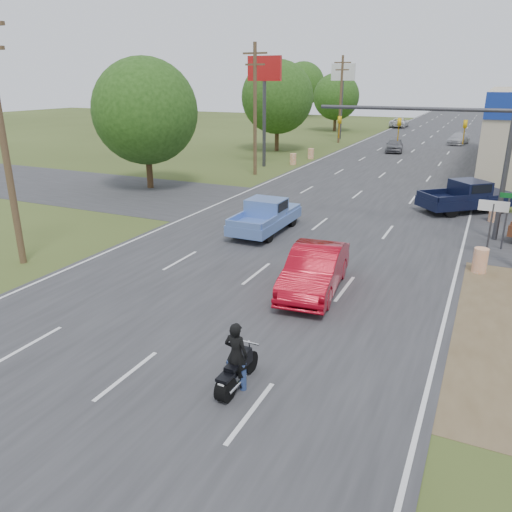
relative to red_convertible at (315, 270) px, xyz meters
The scene contains 28 objects.
ground 7.86m from the red_convertible, 109.53° to the right, with size 200.00×200.00×0.00m, color #39461C.
main_road 32.75m from the red_convertible, 94.58° to the left, with size 15.00×180.00×0.02m, color #2D2D30.
cross_road 10.98m from the red_convertible, 103.81° to the left, with size 120.00×10.00×0.02m, color #2D2D30.
utility_pole_4 13.14m from the red_convertible, 168.93° to the right, with size 2.00×0.28×10.00m.
utility_pole_5 24.34m from the red_convertible, 120.42° to the left, with size 2.00×0.28×10.00m.
utility_pole_6 46.46m from the red_convertible, 105.19° to the left, with size 2.00×0.28×10.00m.
tree_0 21.34m from the red_convertible, 142.76° to the left, with size 7.14×7.14×8.84m.
tree_1 38.49m from the red_convertible, 114.95° to the left, with size 7.56×7.56×9.36m.
tree_2 61.13m from the red_convertible, 106.00° to the left, with size 6.72×6.72×8.32m.
tree_4 89.05m from the red_convertible, 130.43° to the left, with size 9.24×9.24×11.44m.
tree_6 93.68m from the red_convertible, 110.41° to the left, with size 8.82×8.82×10.92m.
barrel_0 7.11m from the red_convertible, 40.68° to the left, with size 0.56×0.56×1.00m, color orange.
barrel_1 14.35m from the red_convertible, 66.22° to the left, with size 0.56×0.56×1.00m, color orange.
barrel_2 28.86m from the red_convertible, 112.65° to the left, with size 0.56×0.56×1.00m, color orange.
barrel_3 32.48m from the red_convertible, 109.44° to the left, with size 0.56×0.56×1.00m, color orange.
pole_sign_left_near 28.62m from the red_convertible, 118.03° to the left, with size 3.00×0.35×9.20m.
pole_sign_left_far 50.77m from the red_convertible, 105.09° to the left, with size 3.00×0.35×9.20m.
lane_sign 8.74m from the red_convertible, 49.88° to the left, with size 1.20×0.08×2.52m.
street_name_sign 10.25m from the red_convertible, 52.73° to the left, with size 0.80×0.08×2.61m.
signal_mast 10.91m from the red_convertible, 71.57° to the left, with size 9.12×0.40×7.00m.
red_convertible is the anchor object (origin of this frame).
motorcycle 6.69m from the red_convertible, 87.98° to the right, with size 0.60×1.96×1.00m.
rider 6.64m from the red_convertible, 87.96° to the right, with size 0.63×0.41×1.72m, color black.
blue_pickup 7.78m from the red_convertible, 126.93° to the left, with size 1.99×5.12×1.69m.
navy_pickup 15.55m from the red_convertible, 73.77° to the left, with size 5.54×5.25×1.83m.
distant_car_grey 39.29m from the red_convertible, 96.35° to the left, with size 1.71×4.24×1.44m, color slate.
distant_car_silver 49.23m from the red_convertible, 88.45° to the left, with size 1.86×4.57×1.33m, color #B4B4B9.
distant_car_white 69.60m from the red_convertible, 97.52° to the left, with size 2.50×5.42×1.51m, color silver.
Camera 1 is at (7.83, -8.74, 7.31)m, focal length 35.00 mm.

